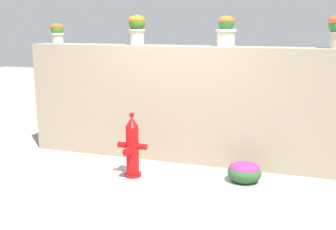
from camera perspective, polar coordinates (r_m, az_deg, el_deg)
name	(u,v)px	position (r m, az deg, el deg)	size (l,w,h in m)	color
ground_plane	(152,187)	(5.43, -2.18, -9.86)	(24.00, 24.00, 0.00)	#9C9392
stone_wall	(180,104)	(6.28, 1.60, 1.53)	(4.81, 0.41, 1.74)	tan
potted_plant_0	(57,32)	(7.07, -14.95, 10.98)	(0.22, 0.22, 0.33)	beige
potted_plant_1	(137,27)	(6.39, -4.28, 11.99)	(0.26, 0.26, 0.45)	beige
potted_plant_2	(226,30)	(6.04, 7.97, 11.52)	(0.30, 0.30, 0.43)	beige
fire_hydrant	(132,148)	(5.69, -4.93, -4.51)	(0.41, 0.34, 0.89)	red
flower_bush_left	(244,171)	(5.64, 10.44, -7.56)	(0.45, 0.40, 0.29)	#32622F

